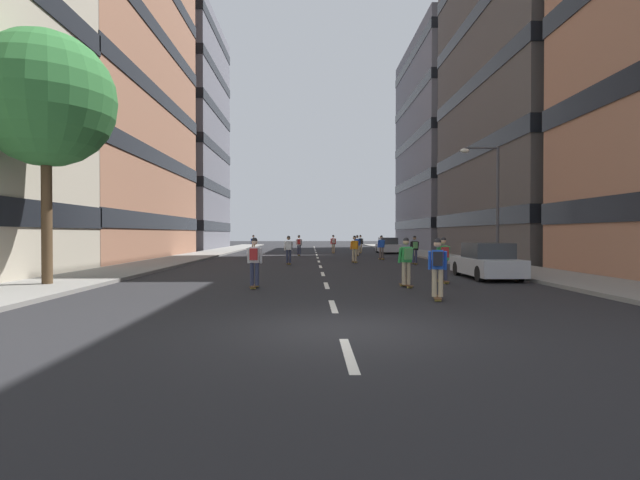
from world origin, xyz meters
TOP-DOWN VIEW (x-y plane):
  - ground_plane at (0.00, 27.50)m, footprint 165.00×165.00m
  - sidewalk_left at (-9.92, 30.94)m, footprint 3.59×75.62m
  - sidewalk_right at (9.92, 30.94)m, footprint 3.59×75.62m
  - lane_markings at (0.00, 28.00)m, footprint 0.16×62.20m
  - building_left_mid at (-19.65, 26.56)m, footprint 16.00×21.40m
  - building_left_far at (-19.65, 48.70)m, footprint 16.00×16.63m
  - building_right_mid at (19.65, 26.56)m, footprint 16.00×19.49m
  - building_right_far at (19.65, 48.70)m, footprint 16.00×20.28m
  - parked_car_near at (6.92, 10.62)m, footprint 1.82×4.40m
  - parked_car_mid at (6.92, 36.37)m, footprint 1.82×4.40m
  - street_tree_near at (-9.92, 7.54)m, footprint 4.74×4.74m
  - streetlamp_right at (9.19, 16.09)m, footprint 2.13×0.30m
  - skater_0 at (2.83, 7.38)m, footprint 0.57×0.92m
  - skater_1 at (-1.55, 31.77)m, footprint 0.53×0.90m
  - skater_2 at (5.90, 19.92)m, footprint 0.53×0.90m
  - skater_3 at (2.33, 21.75)m, footprint 0.56×0.92m
  - skater_4 at (4.56, 8.80)m, footprint 0.55×0.91m
  - skater_5 at (-1.93, 20.10)m, footprint 0.56×0.92m
  - skater_6 at (4.36, 37.09)m, footprint 0.55×0.92m
  - skater_7 at (3.06, 4.11)m, footprint 0.57×0.92m
  - skater_8 at (4.67, 25.52)m, footprint 0.57×0.92m
  - skater_9 at (-6.14, 37.40)m, footprint 0.56×0.92m
  - skater_10 at (1.67, 36.74)m, footprint 0.54×0.91m
  - skater_11 at (3.46, 31.27)m, footprint 0.56×0.92m
  - skater_12 at (-2.56, 7.22)m, footprint 0.54×0.91m

SIDE VIEW (x-z plane):
  - ground_plane at x=0.00m, z-range 0.00..0.00m
  - lane_markings at x=0.00m, z-range 0.00..0.01m
  - sidewalk_left at x=-9.92m, z-range 0.00..0.14m
  - sidewalk_right at x=9.92m, z-range 0.00..0.14m
  - parked_car_near at x=6.92m, z-range -0.06..1.46m
  - parked_car_mid at x=6.92m, z-range -0.06..1.46m
  - skater_3 at x=2.33m, z-range 0.10..1.87m
  - skater_5 at x=-1.93m, z-range 0.10..1.87m
  - skater_6 at x=4.36m, z-range 0.10..1.87m
  - skater_8 at x=4.67m, z-range 0.10..1.87m
  - skater_11 at x=3.46m, z-range 0.10..1.87m
  - skater_0 at x=2.83m, z-range 0.13..1.90m
  - skater_1 at x=-1.55m, z-range 0.13..1.90m
  - skater_2 at x=5.90m, z-range 0.13..1.90m
  - skater_4 at x=4.56m, z-range 0.13..1.90m
  - skater_7 at x=3.06m, z-range 0.13..1.90m
  - skater_9 at x=-6.14m, z-range 0.13..1.90m
  - skater_10 at x=1.67m, z-range 0.13..1.90m
  - skater_12 at x=-2.56m, z-range 0.13..1.90m
  - streetlamp_right at x=9.19m, z-range 0.89..7.39m
  - street_tree_near at x=-9.92m, z-range 2.19..11.08m
  - building_right_far at x=19.65m, z-range 0.09..25.36m
  - building_left_far at x=-19.65m, z-range 0.09..27.66m
  - building_right_mid at x=19.65m, z-range 0.09..35.58m
  - building_left_mid at x=-19.65m, z-range 0.09..37.21m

